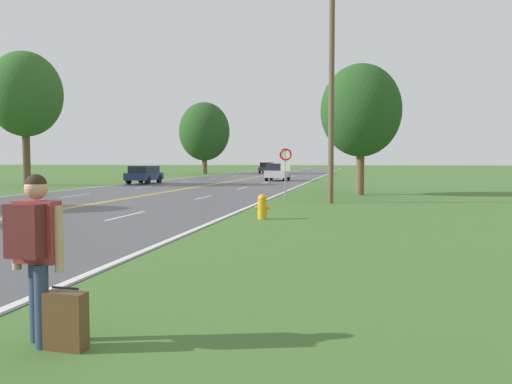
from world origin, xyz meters
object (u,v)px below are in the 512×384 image
(traffic_sign, at_px, (285,161))
(car_silver_hatchback_receding, at_px, (278,171))
(tree_right_cluster, at_px, (204,132))
(car_dark_blue_hatchback_mid_far, at_px, (144,174))
(hitchhiker_person, at_px, (35,241))
(suitcase, at_px, (66,321))
(tree_mid_treeline, at_px, (25,94))
(car_dark_grey_sedan_distant, at_px, (267,168))
(fire_hydrant, at_px, (262,206))
(tree_left_verge, at_px, (361,111))

(traffic_sign, bearing_deg, car_silver_hatchback_receding, 99.46)
(tree_right_cluster, bearing_deg, traffic_sign, -69.30)
(tree_right_cluster, height_order, car_dark_blue_hatchback_mid_far, tree_right_cluster)
(hitchhiker_person, relative_size, suitcase, 2.76)
(tree_mid_treeline, bearing_deg, hitchhiker_person, -56.00)
(hitchhiker_person, relative_size, tree_mid_treeline, 0.18)
(tree_mid_treeline, height_order, car_dark_blue_hatchback_mid_far, tree_mid_treeline)
(car_dark_blue_hatchback_mid_far, xyz_separation_m, car_dark_grey_sedan_distant, (3.65, 35.77, 0.03))
(car_silver_hatchback_receding, bearing_deg, car_dark_blue_hatchback_mid_far, -48.28)
(suitcase, xyz_separation_m, tree_right_cluster, (-17.75, 65.22, 5.38))
(fire_hydrant, distance_m, car_silver_hatchback_receding, 31.77)
(hitchhiker_person, bearing_deg, tree_right_cluster, 19.16)
(suitcase, distance_m, fire_hydrant, 11.92)
(traffic_sign, bearing_deg, car_dark_grey_sedan_distant, 100.70)
(suitcase, distance_m, tree_right_cluster, 67.81)
(tree_right_cluster, bearing_deg, hitchhiker_person, -75.05)
(car_silver_hatchback_receding, bearing_deg, tree_mid_treeline, -51.54)
(car_silver_hatchback_receding, bearing_deg, suitcase, 7.15)
(fire_hydrant, distance_m, car_dark_grey_sedan_distant, 60.06)
(car_silver_hatchback_receding, distance_m, car_dark_grey_sedan_distant, 28.32)
(hitchhiker_person, xyz_separation_m, car_dark_grey_sedan_distant, (-9.92, 71.09, -0.26))
(traffic_sign, distance_m, car_silver_hatchback_receding, 24.04)
(fire_hydrant, relative_size, tree_left_verge, 0.11)
(suitcase, bearing_deg, fire_hydrant, 5.22)
(suitcase, relative_size, car_dark_grey_sedan_distant, 0.16)
(traffic_sign, height_order, car_silver_hatchback_receding, traffic_sign)
(hitchhiker_person, relative_size, car_dark_grey_sedan_distant, 0.43)
(suitcase, xyz_separation_m, tree_left_verge, (2.79, 24.63, 4.19))
(car_dark_blue_hatchback_mid_far, bearing_deg, traffic_sign, -136.95)
(tree_right_cluster, relative_size, car_silver_hatchback_receding, 2.50)
(suitcase, relative_size, fire_hydrant, 0.79)
(hitchhiker_person, bearing_deg, car_dark_blue_hatchback_mid_far, 25.23)
(hitchhiker_person, height_order, tree_mid_treeline, tree_mid_treeline)
(tree_right_cluster, bearing_deg, car_dark_blue_hatchback_mid_far, -82.69)
(fire_hydrant, xyz_separation_m, car_silver_hatchback_receding, (-4.29, 31.48, 0.44))
(traffic_sign, xyz_separation_m, tree_mid_treeline, (-20.53, 11.08, 4.78))
(tree_left_verge, bearing_deg, car_dark_blue_hatchback_mid_far, 147.32)
(tree_left_verge, distance_m, car_dark_grey_sedan_distant, 48.44)
(fire_hydrant, height_order, tree_mid_treeline, tree_mid_treeline)
(traffic_sign, relative_size, tree_right_cluster, 0.25)
(fire_hydrant, bearing_deg, traffic_sign, 92.51)
(tree_mid_treeline, distance_m, car_silver_hatchback_receding, 21.61)
(suitcase, relative_size, car_dark_blue_hatchback_mid_far, 0.17)
(hitchhiker_person, distance_m, tree_right_cluster, 67.62)
(car_dark_grey_sedan_distant, bearing_deg, tree_left_verge, -163.04)
(tree_mid_treeline, bearing_deg, fire_hydrant, -42.12)
(tree_mid_treeline, height_order, tree_right_cluster, tree_mid_treeline)
(hitchhiker_person, height_order, car_silver_hatchback_receding, hitchhiker_person)
(tree_mid_treeline, distance_m, tree_right_cluster, 34.60)
(car_dark_blue_hatchback_mid_far, xyz_separation_m, car_silver_hatchback_receding, (9.42, 8.04, 0.07))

